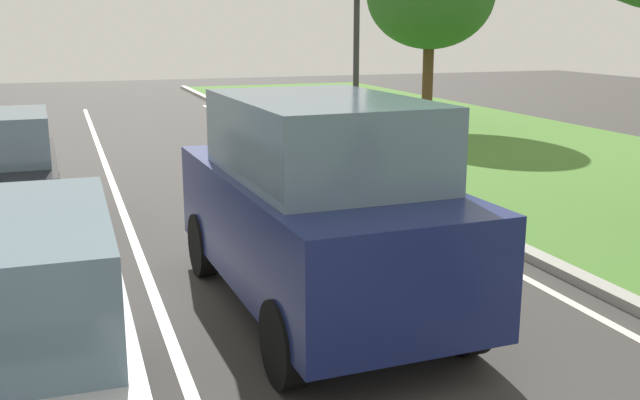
{
  "coord_description": "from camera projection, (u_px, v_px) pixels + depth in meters",
  "views": [
    {
      "loc": [
        -1.54,
        2.16,
        2.98
      ],
      "look_at": [
        0.94,
        9.22,
        1.2
      ],
      "focal_mm": 41.48,
      "sensor_mm": 36.0,
      "label": 1
    }
  ],
  "objects": [
    {
      "name": "ground_plane",
      "position": [
        168.0,
        212.0,
        12.05
      ],
      "size": [
        60.0,
        60.0,
        0.0
      ],
      "primitive_type": "plane",
      "color": "#383533"
    },
    {
      "name": "lane_line_center",
      "position": [
        124.0,
        215.0,
        11.82
      ],
      "size": [
        0.12,
        32.0,
        0.01
      ],
      "primitive_type": "cube",
      "color": "silver",
      "rests_on": "ground"
    },
    {
      "name": "lane_line_right_edge",
      "position": [
        371.0,
        195.0,
        13.21
      ],
      "size": [
        0.12,
        32.0,
        0.01
      ],
      "primitive_type": "cube",
      "color": "silver",
      "rests_on": "ground"
    },
    {
      "name": "grass_verge_right",
      "position": [
        596.0,
        176.0,
        14.79
      ],
      "size": [
        9.0,
        48.0,
        0.06
      ],
      "primitive_type": "cube",
      "color": "#47752D",
      "rests_on": "ground"
    },
    {
      "name": "curb_right",
      "position": [
        397.0,
        190.0,
        13.36
      ],
      "size": [
        0.24,
        48.0,
        0.12
      ],
      "primitive_type": "cube",
      "color": "#9E9B93",
      "rests_on": "ground"
    },
    {
      "name": "car_suv_ahead",
      "position": [
        317.0,
        204.0,
        7.66
      ],
      "size": [
        2.11,
        4.57,
        2.28
      ],
      "rotation": [
        0.0,
        0.0,
        0.04
      ],
      "color": "navy",
      "rests_on": "ground"
    },
    {
      "name": "traffic_light_near_right",
      "position": [
        359.0,
        10.0,
        16.81
      ],
      "size": [
        0.32,
        0.5,
        4.98
      ],
      "color": "#2D2D2D",
      "rests_on": "ground"
    }
  ]
}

